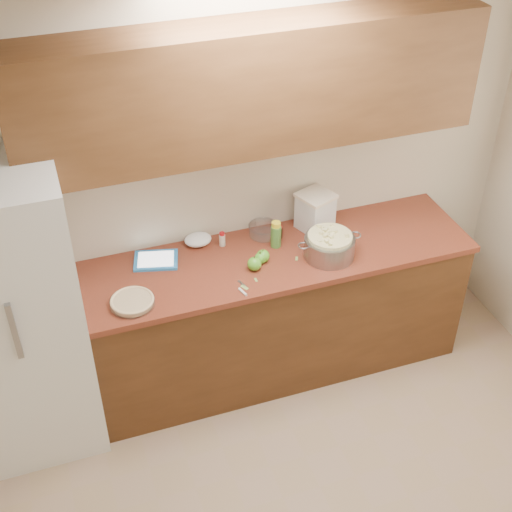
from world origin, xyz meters
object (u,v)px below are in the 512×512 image
object	(u,v)px
pie	(132,302)
tablet	(156,260)
colander	(329,246)
flour_canister	(315,211)

from	to	relation	value
pie	tablet	world-z (taller)	pie
colander	flour_canister	size ratio (longest dim) A/B	1.56
colander	pie	bearing A→B (deg)	-177.07
pie	colander	world-z (taller)	colander
colander	flour_canister	distance (m)	0.31
pie	flour_canister	world-z (taller)	flour_canister
colander	tablet	distance (m)	1.05
colander	flour_canister	bearing A→B (deg)	83.82
pie	tablet	xyz separation A→B (m)	(0.21, 0.35, -0.01)
pie	flour_canister	size ratio (longest dim) A/B	0.96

